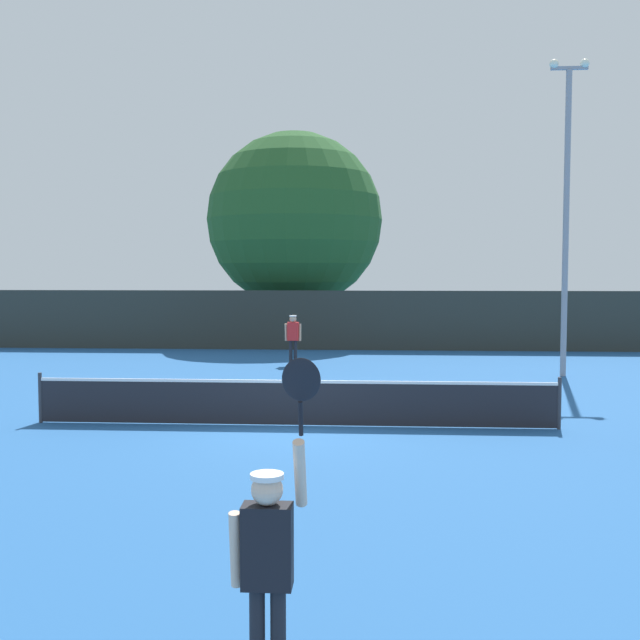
{
  "coord_description": "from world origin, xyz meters",
  "views": [
    {
      "loc": [
        1.53,
        -15.52,
        3.24
      ],
      "look_at": [
        0.24,
        4.79,
        1.9
      ],
      "focal_mm": 42.42,
      "sensor_mm": 36.0,
      "label": 1
    }
  ],
  "objects_px": {
    "parked_car_near": "(175,318)",
    "parked_car_mid": "(528,320)",
    "light_pole": "(566,200)",
    "tennis_ball": "(412,416)",
    "large_tree": "(295,220)",
    "player_receiving": "(293,335)",
    "player_serving": "(269,549)"
  },
  "relations": [
    {
      "from": "parked_car_near",
      "to": "parked_car_mid",
      "type": "distance_m",
      "value": 18.02
    },
    {
      "from": "parked_car_near",
      "to": "parked_car_mid",
      "type": "relative_size",
      "value": 0.96
    },
    {
      "from": "tennis_ball",
      "to": "large_tree",
      "type": "height_order",
      "value": "large_tree"
    },
    {
      "from": "parked_car_near",
      "to": "player_receiving",
      "type": "bearing_deg",
      "value": -59.74
    },
    {
      "from": "player_receiving",
      "to": "large_tree",
      "type": "distance_m",
      "value": 10.22
    },
    {
      "from": "player_receiving",
      "to": "large_tree",
      "type": "xyz_separation_m",
      "value": [
        -0.82,
        9.14,
        4.5
      ]
    },
    {
      "from": "tennis_ball",
      "to": "parked_car_near",
      "type": "relative_size",
      "value": 0.02
    },
    {
      "from": "parked_car_near",
      "to": "light_pole",
      "type": "bearing_deg",
      "value": -43.05
    },
    {
      "from": "player_serving",
      "to": "tennis_ball",
      "type": "height_order",
      "value": "player_serving"
    },
    {
      "from": "large_tree",
      "to": "parked_car_near",
      "type": "height_order",
      "value": "large_tree"
    },
    {
      "from": "player_serving",
      "to": "light_pole",
      "type": "height_order",
      "value": "light_pole"
    },
    {
      "from": "player_serving",
      "to": "parked_car_near",
      "type": "xyz_separation_m",
      "value": [
        -9.3,
        33.06,
        -0.37
      ]
    },
    {
      "from": "player_serving",
      "to": "player_receiving",
      "type": "bearing_deg",
      "value": 95.18
    },
    {
      "from": "player_receiving",
      "to": "large_tree",
      "type": "height_order",
      "value": "large_tree"
    },
    {
      "from": "player_serving",
      "to": "parked_car_mid",
      "type": "height_order",
      "value": "player_serving"
    },
    {
      "from": "tennis_ball",
      "to": "player_receiving",
      "type": "bearing_deg",
      "value": 111.29
    },
    {
      "from": "tennis_ball",
      "to": "light_pole",
      "type": "height_order",
      "value": "light_pole"
    },
    {
      "from": "tennis_ball",
      "to": "large_tree",
      "type": "relative_size",
      "value": 0.01
    },
    {
      "from": "tennis_ball",
      "to": "parked_car_near",
      "type": "distance_m",
      "value": 24.66
    },
    {
      "from": "player_serving",
      "to": "light_pole",
      "type": "xyz_separation_m",
      "value": [
        6.72,
        17.93,
        4.21
      ]
    },
    {
      "from": "large_tree",
      "to": "parked_car_near",
      "type": "relative_size",
      "value": 2.27
    },
    {
      "from": "player_receiving",
      "to": "light_pole",
      "type": "bearing_deg",
      "value": 165.86
    },
    {
      "from": "tennis_ball",
      "to": "parked_car_mid",
      "type": "xyz_separation_m",
      "value": [
        7.01,
        21.71,
        0.74
      ]
    },
    {
      "from": "player_serving",
      "to": "tennis_ball",
      "type": "relative_size",
      "value": 37.99
    },
    {
      "from": "light_pole",
      "to": "parked_car_mid",
      "type": "height_order",
      "value": "light_pole"
    },
    {
      "from": "player_serving",
      "to": "player_receiving",
      "type": "height_order",
      "value": "player_serving"
    },
    {
      "from": "large_tree",
      "to": "parked_car_mid",
      "type": "distance_m",
      "value": 12.82
    },
    {
      "from": "parked_car_mid",
      "to": "parked_car_near",
      "type": "bearing_deg",
      "value": 173.01
    },
    {
      "from": "light_pole",
      "to": "parked_car_near",
      "type": "relative_size",
      "value": 2.27
    },
    {
      "from": "player_serving",
      "to": "light_pole",
      "type": "distance_m",
      "value": 19.61
    },
    {
      "from": "player_serving",
      "to": "large_tree",
      "type": "relative_size",
      "value": 0.27
    },
    {
      "from": "parked_car_mid",
      "to": "player_receiving",
      "type": "bearing_deg",
      "value": -135.74
    }
  ]
}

